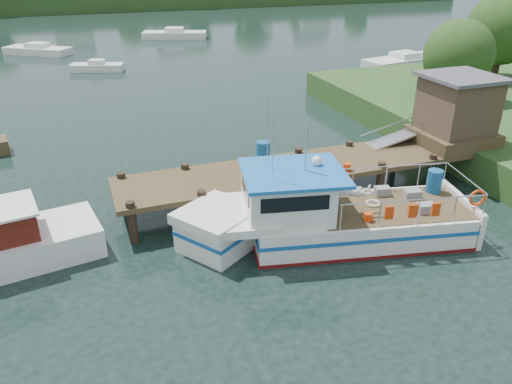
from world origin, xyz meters
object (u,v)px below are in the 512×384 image
object	(u,v)px
moored_far	(175,34)
moored_b	(97,67)
moored_c	(404,61)
dock	(407,132)
lobster_boat	(323,217)
moored_d	(38,50)

from	to	relation	value
moored_far	moored_b	xyz separation A→B (m)	(-9.80, -14.76, -0.10)
moored_b	moored_c	size ratio (longest dim) A/B	0.56
moored_far	moored_b	bearing A→B (deg)	-119.56
dock	moored_far	size ratio (longest dim) A/B	2.18
lobster_boat	moored_far	bearing A→B (deg)	96.46
lobster_boat	moored_c	size ratio (longest dim) A/B	1.30
lobster_boat	moored_far	world-z (taller)	lobster_boat
moored_far	moored_d	distance (m)	15.48
lobster_boat	moored_b	distance (m)	31.63
dock	moored_c	world-z (taller)	dock
lobster_boat	moored_b	xyz separation A→B (m)	(-5.27, 31.19, -0.57)
dock	lobster_boat	world-z (taller)	lobster_boat
moored_b	moored_c	xyz separation A→B (m)	(25.57, -7.45, 0.10)
lobster_boat	moored_d	distance (m)	42.23
lobster_boat	moored_b	size ratio (longest dim) A/B	2.32
lobster_boat	moored_d	size ratio (longest dim) A/B	1.61
moored_far	moored_d	xyz separation A→B (m)	(-14.66, -4.95, -0.04)
lobster_boat	moored_far	size ratio (longest dim) A/B	1.40
dock	moored_far	bearing A→B (deg)	91.63
moored_far	dock	bearing A→B (deg)	-84.33
dock	lobster_boat	xyz separation A→B (m)	(-5.74, -3.46, -1.31)
moored_far	moored_c	bearing A→B (deg)	-50.58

